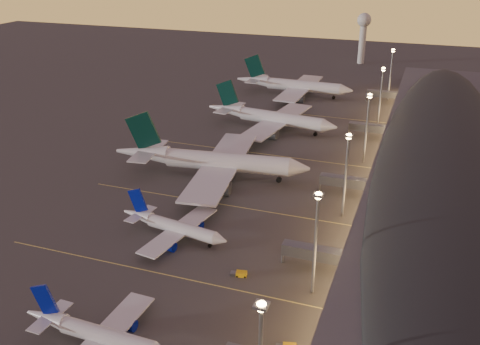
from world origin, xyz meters
name	(u,v)px	position (x,y,z in m)	size (l,w,h in m)	color
ground	(172,263)	(0.00, 0.00, 0.00)	(700.00, 700.00, 0.00)	#3B3937
airliner_narrow_south	(96,333)	(-0.82, -32.08, 3.09)	(33.37, 29.75, 11.94)	silver
airliner_narrow_north	(173,226)	(-5.64, 12.27, 3.13)	(33.86, 30.56, 12.10)	silver
airliner_wide_near	(211,161)	(-11.88, 53.89, 5.65)	(68.61, 63.01, 21.96)	silver
airliner_wide_mid	(270,117)	(-7.56, 109.92, 4.97)	(60.35, 55.48, 19.32)	silver
airliner_wide_far	(293,85)	(-11.99, 166.71, 5.17)	(62.62, 56.93, 20.07)	silver
terminal_building	(440,161)	(61.84, 72.47, 8.78)	(56.35, 255.00, 17.46)	#4A4A4F
light_masts	(360,134)	(36.00, 65.00, 17.55)	(2.20, 217.20, 25.90)	gray
radar_tower	(363,30)	(10.00, 260.00, 21.87)	(9.00, 9.00, 32.50)	silver
lane_markings	(229,198)	(0.00, 40.00, 0.01)	(90.00, 180.36, 0.00)	#D8C659
baggage_tug_c	(239,274)	(17.81, 0.69, 0.54)	(4.19, 2.28, 1.18)	#E3AB0E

